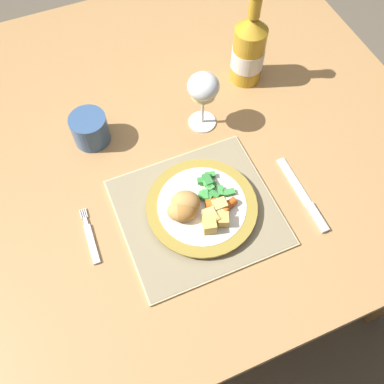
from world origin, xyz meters
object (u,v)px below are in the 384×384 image
object	(u,v)px
fork	(91,240)
wine_glass	(203,89)
dining_table	(147,159)
drinking_cup	(90,128)
table_knife	(306,200)
bottle	(249,49)
dinner_plate	(202,207)

from	to	relation	value
fork	wine_glass	distance (m)	0.40
dining_table	drinking_cup	world-z (taller)	drinking_cup
table_knife	bottle	xyz separation A→B (m)	(0.04, 0.38, 0.09)
dinner_plate	fork	bearing A→B (deg)	173.79
dining_table	drinking_cup	bearing A→B (deg)	155.95
dining_table	table_knife	xyz separation A→B (m)	(0.26, -0.29, 0.08)
table_knife	drinking_cup	bearing A→B (deg)	137.83
fork	dinner_plate	bearing A→B (deg)	-6.21
dinner_plate	fork	xyz separation A→B (m)	(-0.23, 0.03, -0.01)
dinner_plate	bottle	xyz separation A→B (m)	(0.26, 0.31, 0.07)
dining_table	wine_glass	bearing A→B (deg)	-2.50
dinner_plate	fork	size ratio (longest dim) A/B	1.79
wine_glass	drinking_cup	distance (m)	0.27
fork	table_knife	size ratio (longest dim) A/B	0.66
dinner_plate	table_knife	xyz separation A→B (m)	(0.21, -0.07, -0.01)
dinner_plate	dining_table	bearing A→B (deg)	102.63
dining_table	dinner_plate	world-z (taller)	dinner_plate
dining_table	table_knife	bearing A→B (deg)	-47.53
wine_glass	bottle	xyz separation A→B (m)	(0.16, 0.09, -0.02)
dinner_plate	table_knife	world-z (taller)	dinner_plate
dinner_plate	fork	world-z (taller)	dinner_plate
fork	bottle	world-z (taller)	bottle
wine_glass	dinner_plate	bearing A→B (deg)	-113.83
fork	dining_table	bearing A→B (deg)	47.11
dinner_plate	bottle	world-z (taller)	bottle
table_knife	wine_glass	size ratio (longest dim) A/B	1.31
dinner_plate	drinking_cup	distance (m)	0.32
dinner_plate	wine_glass	distance (m)	0.26
bottle	wine_glass	bearing A→B (deg)	-149.73
dinner_plate	table_knife	bearing A→B (deg)	-16.97
dining_table	table_knife	distance (m)	0.40
fork	bottle	bearing A→B (deg)	30.19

